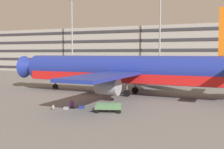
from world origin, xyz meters
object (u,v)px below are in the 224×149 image
Objects in this scene: suitcase_scuffed at (72,104)px; baggage_cart at (108,108)px; suitcase_large at (82,107)px; suitcase_red at (103,107)px; suitcase_orange at (67,108)px; airliner at (126,71)px; backpack_upright at (53,107)px.

baggage_cart is (4.36, -0.62, 0.04)m from suitcase_scuffed.
suitcase_large reaches higher than suitcase_red.
suitcase_large reaches higher than suitcase_orange.
suitcase_orange reaches higher than suitcase_red.
baggage_cart is at bearing -80.00° from airliner.
baggage_cart is at bearing -8.10° from suitcase_scuffed.
backpack_upright is (-3.54, -12.38, -3.02)m from airliner.
suitcase_orange is 1.33× the size of backpack_upright.
suitcase_large is (1.09, 0.12, -0.25)m from suitcase_scuffed.
suitcase_large is at bearing -96.80° from airliner.
suitcase_scuffed is (-2.35, -10.74, -2.89)m from airliner.
backpack_upright is at bearing -142.20° from suitcase_large.
airliner is at bearing 77.42° from suitcase_orange.
suitcase_red is at bearing 28.98° from backpack_upright.
suitcase_scuffed is 1.14× the size of suitcase_large.
backpack_upright is at bearing -169.56° from baggage_cart.
suitcase_red is at bearing 13.64° from suitcase_scuffed.
suitcase_red is at bearing 130.64° from baggage_cart.
backpack_upright is at bearing -125.84° from suitcase_scuffed.
suitcase_orange is at bearing -147.17° from suitcase_large.
suitcase_orange is 1.36m from backpack_upright.
suitcase_red is (3.37, 1.48, -0.00)m from suitcase_orange.
suitcase_scuffed is (0.20, 0.71, 0.27)m from suitcase_orange.
suitcase_scuffed reaches higher than suitcase_red.
airliner is 47.27× the size of suitcase_red.
airliner is 13.23m from backpack_upright.
suitcase_scuffed reaches higher than suitcase_large.
suitcase_red is 0.23× the size of baggage_cart.
airliner is at bearing 83.20° from suitcase_large.
backpack_upright reaches higher than suitcase_red.
suitcase_red is (0.81, -9.97, -3.16)m from airliner.
suitcase_orange is 0.23× the size of baggage_cart.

